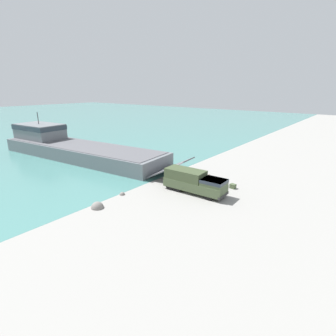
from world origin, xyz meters
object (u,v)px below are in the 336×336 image
(military_truck, at_px, (194,181))
(cargo_crate, at_px, (233,186))
(landing_craft, at_px, (71,146))
(soldier_on_ramp, at_px, (209,179))

(military_truck, relative_size, cargo_crate, 11.50)
(landing_craft, xyz_separation_m, military_truck, (-0.97, -28.59, -0.48))
(military_truck, distance_m, cargo_crate, 5.53)
(military_truck, bearing_deg, landing_craft, 175.96)
(landing_craft, relative_size, cargo_crate, 57.16)
(soldier_on_ramp, height_order, cargo_crate, soldier_on_ramp)
(military_truck, distance_m, soldier_on_ramp, 3.01)
(landing_craft, bearing_deg, cargo_crate, -89.95)
(landing_craft, height_order, military_truck, landing_craft)
(landing_craft, distance_m, military_truck, 28.61)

